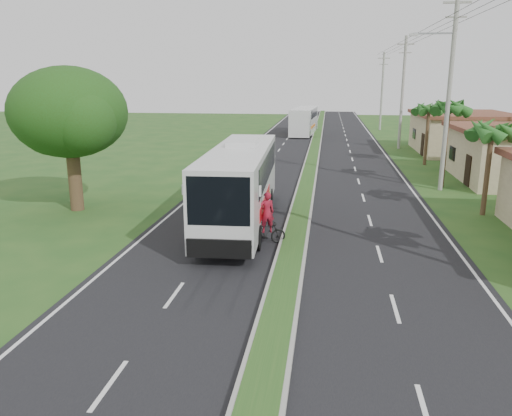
# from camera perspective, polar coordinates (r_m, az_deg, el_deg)

# --- Properties ---
(ground) EXTENTS (180.00, 180.00, 0.00)m
(ground) POSITION_cam_1_polar(r_m,az_deg,el_deg) (16.05, 2.91, -10.67)
(ground) COLOR #214C1C
(ground) RESTS_ON ground
(road_asphalt) EXTENTS (14.00, 160.00, 0.02)m
(road_asphalt) POSITION_cam_1_polar(r_m,az_deg,el_deg) (35.17, 5.94, 3.19)
(road_asphalt) COLOR black
(road_asphalt) RESTS_ON ground
(median_strip) EXTENTS (1.20, 160.00, 0.18)m
(median_strip) POSITION_cam_1_polar(r_m,az_deg,el_deg) (35.15, 5.94, 3.34)
(median_strip) COLOR gray
(median_strip) RESTS_ON ground
(lane_edge_left) EXTENTS (0.12, 160.00, 0.01)m
(lane_edge_left) POSITION_cam_1_polar(r_m,az_deg,el_deg) (36.04, -4.78, 3.48)
(lane_edge_left) COLOR silver
(lane_edge_left) RESTS_ON ground
(lane_edge_right) EXTENTS (0.12, 160.00, 0.01)m
(lane_edge_right) POSITION_cam_1_polar(r_m,az_deg,el_deg) (35.57, 16.80, 2.76)
(lane_edge_right) COLOR silver
(lane_edge_right) RESTS_ON ground
(shop_far) EXTENTS (8.60, 11.60, 3.82)m
(shop_far) POSITION_cam_1_polar(r_m,az_deg,el_deg) (52.30, 22.43, 7.98)
(shop_far) COLOR tan
(shop_far) RESTS_ON ground
(palm_verge_b) EXTENTS (2.40, 2.40, 5.05)m
(palm_verge_b) POSITION_cam_1_polar(r_m,az_deg,el_deg) (27.82, 25.38, 8.00)
(palm_verge_b) COLOR #473321
(palm_verge_b) RESTS_ON ground
(palm_verge_c) EXTENTS (2.40, 2.40, 5.85)m
(palm_verge_c) POSITION_cam_1_polar(r_m,az_deg,el_deg) (34.37, 21.18, 10.66)
(palm_verge_c) COLOR #473321
(palm_verge_c) RESTS_ON ground
(palm_verge_d) EXTENTS (2.40, 2.40, 5.25)m
(palm_verge_d) POSITION_cam_1_polar(r_m,az_deg,el_deg) (43.30, 19.17, 10.64)
(palm_verge_d) COLOR #473321
(palm_verge_d) RESTS_ON ground
(shade_tree) EXTENTS (6.30, 6.00, 7.54)m
(shade_tree) POSITION_cam_1_polar(r_m,az_deg,el_deg) (27.97, -20.76, 9.86)
(shade_tree) COLOR #473321
(shade_tree) RESTS_ON ground
(utility_pole_b) EXTENTS (3.20, 0.28, 12.00)m
(utility_pole_b) POSITION_cam_1_polar(r_m,az_deg,el_deg) (33.28, 21.18, 12.53)
(utility_pole_b) COLOR gray
(utility_pole_b) RESTS_ON ground
(utility_pole_c) EXTENTS (1.60, 0.28, 11.00)m
(utility_pole_c) POSITION_cam_1_polar(r_m,az_deg,el_deg) (53.00, 16.40, 12.62)
(utility_pole_c) COLOR gray
(utility_pole_c) RESTS_ON ground
(utility_pole_d) EXTENTS (1.60, 0.28, 10.50)m
(utility_pole_d) POSITION_cam_1_polar(r_m,az_deg,el_deg) (72.86, 14.21, 12.89)
(utility_pole_d) COLOR gray
(utility_pole_d) RESTS_ON ground
(coach_bus_main) EXTENTS (3.10, 12.40, 3.98)m
(coach_bus_main) POSITION_cam_1_polar(r_m,az_deg,el_deg) (23.96, -1.78, 3.30)
(coach_bus_main) COLOR silver
(coach_bus_main) RESTS_ON ground
(coach_bus_far) EXTENTS (3.19, 11.62, 3.35)m
(coach_bus_far) POSITION_cam_1_polar(r_m,az_deg,el_deg) (65.62, 5.53, 10.05)
(coach_bus_far) COLOR silver
(coach_bus_far) RESTS_ON ground
(motorcyclist) EXTENTS (1.70, 1.04, 2.29)m
(motorcyclist) POSITION_cam_1_polar(r_m,az_deg,el_deg) (21.07, 1.24, -2.01)
(motorcyclist) COLOR black
(motorcyclist) RESTS_ON ground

